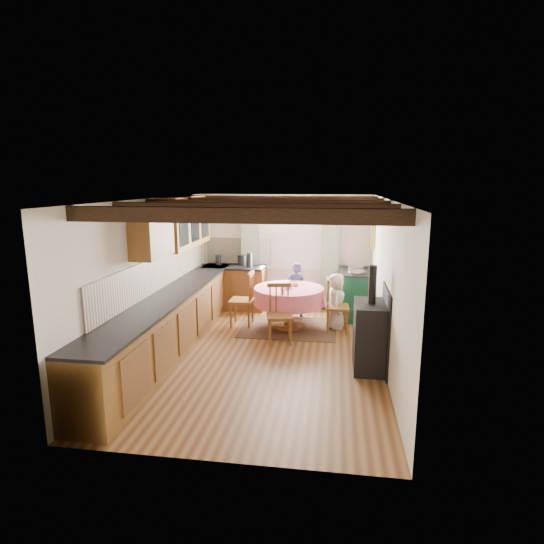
% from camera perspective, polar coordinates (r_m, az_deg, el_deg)
% --- Properties ---
extents(floor, '(3.60, 5.50, 0.00)m').
position_cam_1_polar(floor, '(7.01, -0.96, -10.57)').
color(floor, brown).
rests_on(floor, ground).
extents(ceiling, '(3.60, 5.50, 0.00)m').
position_cam_1_polar(ceiling, '(6.50, -1.03, 9.44)').
color(ceiling, white).
rests_on(ceiling, ground).
extents(wall_back, '(3.60, 0.00, 2.40)m').
position_cam_1_polar(wall_back, '(9.33, 1.73, 2.68)').
color(wall_back, silver).
rests_on(wall_back, ground).
extents(wall_front, '(3.60, 0.00, 2.40)m').
position_cam_1_polar(wall_front, '(4.07, -7.33, -9.27)').
color(wall_front, silver).
rests_on(wall_front, ground).
extents(wall_left, '(0.00, 5.50, 2.40)m').
position_cam_1_polar(wall_left, '(7.16, -15.36, -0.46)').
color(wall_left, silver).
rests_on(wall_left, ground).
extents(wall_right, '(0.00, 5.50, 2.40)m').
position_cam_1_polar(wall_right, '(6.61, 14.60, -1.40)').
color(wall_right, silver).
rests_on(wall_right, ground).
extents(beam_a, '(3.60, 0.16, 0.16)m').
position_cam_1_polar(beam_a, '(4.54, -5.15, 7.35)').
color(beam_a, '#351F11').
rests_on(beam_a, ceiling).
extents(beam_b, '(3.60, 0.16, 0.16)m').
position_cam_1_polar(beam_b, '(5.52, -2.73, 8.12)').
color(beam_b, '#351F11').
rests_on(beam_b, ceiling).
extents(beam_c, '(3.60, 0.16, 0.16)m').
position_cam_1_polar(beam_c, '(6.50, -1.03, 8.65)').
color(beam_c, '#351F11').
rests_on(beam_c, ceiling).
extents(beam_d, '(3.60, 0.16, 0.16)m').
position_cam_1_polar(beam_d, '(7.49, 0.22, 9.04)').
color(beam_d, '#351F11').
rests_on(beam_d, ceiling).
extents(beam_e, '(3.60, 0.16, 0.16)m').
position_cam_1_polar(beam_e, '(8.48, 1.19, 9.33)').
color(beam_e, '#351F11').
rests_on(beam_e, ceiling).
extents(splash_left, '(0.02, 4.50, 0.55)m').
position_cam_1_polar(splash_left, '(7.42, -14.30, 0.01)').
color(splash_left, beige).
rests_on(splash_left, wall_left).
extents(splash_back, '(1.40, 0.02, 0.55)m').
position_cam_1_polar(splash_back, '(9.47, -4.31, 2.79)').
color(splash_back, beige).
rests_on(splash_back, wall_back).
extents(base_cabinet_left, '(0.60, 5.30, 0.88)m').
position_cam_1_polar(base_cabinet_left, '(7.24, -12.85, -6.43)').
color(base_cabinet_left, brown).
rests_on(base_cabinet_left, floor).
extents(base_cabinet_back, '(1.30, 0.60, 0.88)m').
position_cam_1_polar(base_cabinet_back, '(9.36, -4.91, -2.07)').
color(base_cabinet_back, brown).
rests_on(base_cabinet_back, floor).
extents(worktop_left, '(0.64, 5.30, 0.04)m').
position_cam_1_polar(worktop_left, '(7.10, -12.87, -2.91)').
color(worktop_left, black).
rests_on(worktop_left, base_cabinet_left).
extents(worktop_back, '(1.30, 0.64, 0.04)m').
position_cam_1_polar(worktop_back, '(9.25, -4.99, 0.67)').
color(worktop_back, black).
rests_on(worktop_back, base_cabinet_back).
extents(wall_cabinet_glass, '(0.34, 1.80, 0.90)m').
position_cam_1_polar(wall_cabinet_glass, '(8.09, -11.15, 6.46)').
color(wall_cabinet_glass, brown).
rests_on(wall_cabinet_glass, wall_left).
extents(wall_cabinet_solid, '(0.34, 0.90, 0.70)m').
position_cam_1_polar(wall_cabinet_solid, '(6.71, -15.37, 4.82)').
color(wall_cabinet_solid, brown).
rests_on(wall_cabinet_solid, wall_left).
extents(window_frame, '(1.34, 0.03, 1.54)m').
position_cam_1_polar(window_frame, '(9.25, 2.35, 5.10)').
color(window_frame, white).
rests_on(window_frame, wall_back).
extents(window_pane, '(1.20, 0.01, 1.40)m').
position_cam_1_polar(window_pane, '(9.25, 2.36, 5.10)').
color(window_pane, white).
rests_on(window_pane, wall_back).
extents(curtain_left, '(0.35, 0.10, 2.10)m').
position_cam_1_polar(curtain_left, '(9.36, -2.91, 2.08)').
color(curtain_left, '#A5AE98').
rests_on(curtain_left, wall_back).
extents(curtain_right, '(0.35, 0.10, 2.10)m').
position_cam_1_polar(curtain_right, '(9.19, 7.55, 1.81)').
color(curtain_right, '#A5AE98').
rests_on(curtain_right, wall_back).
extents(curtain_rod, '(2.00, 0.03, 0.03)m').
position_cam_1_polar(curtain_rod, '(9.12, 2.33, 8.79)').
color(curtain_rod, black).
rests_on(curtain_rod, wall_back).
extents(wall_picture, '(0.04, 0.50, 0.60)m').
position_cam_1_polar(wall_picture, '(8.79, 13.00, 5.13)').
color(wall_picture, gold).
rests_on(wall_picture, wall_right).
extents(wall_plate, '(0.30, 0.02, 0.30)m').
position_cam_1_polar(wall_plate, '(9.17, 8.29, 5.56)').
color(wall_plate, silver).
rests_on(wall_plate, wall_back).
extents(rug, '(1.74, 1.36, 0.01)m').
position_cam_1_polar(rug, '(8.18, 2.16, -7.22)').
color(rug, '#3F2A20').
rests_on(rug, floor).
extents(dining_table, '(1.27, 1.27, 0.77)m').
position_cam_1_polar(dining_table, '(8.07, 2.18, -4.69)').
color(dining_table, '#EF7F71').
rests_on(dining_table, floor).
extents(chair_near, '(0.51, 0.52, 1.00)m').
position_cam_1_polar(chair_near, '(7.31, 1.03, -5.48)').
color(chair_near, brown).
rests_on(chair_near, floor).
extents(chair_left, '(0.47, 0.44, 1.03)m').
position_cam_1_polar(chair_left, '(8.21, -3.97, -3.47)').
color(chair_left, brown).
rests_on(chair_left, floor).
extents(chair_right, '(0.47, 0.45, 0.99)m').
position_cam_1_polar(chair_right, '(7.92, 8.48, -4.27)').
color(chair_right, brown).
rests_on(chair_right, floor).
extents(aga_range, '(0.67, 1.04, 0.96)m').
position_cam_1_polar(aga_range, '(8.85, 10.77, -2.76)').
color(aga_range, '#13402A').
rests_on(aga_range, floor).
extents(cast_iron_stove, '(0.45, 0.76, 1.52)m').
position_cam_1_polar(cast_iron_stove, '(6.40, 12.73, -5.85)').
color(cast_iron_stove, black).
rests_on(cast_iron_stove, floor).
extents(child_far, '(0.45, 0.34, 1.10)m').
position_cam_1_polar(child_far, '(8.72, 3.13, -2.31)').
color(child_far, '#3C3E67').
rests_on(child_far, floor).
extents(child_right, '(0.34, 0.51, 1.03)m').
position_cam_1_polar(child_right, '(8.09, 8.33, -3.78)').
color(child_right, beige).
rests_on(child_right, floor).
extents(bowl_a, '(0.27, 0.27, 0.06)m').
position_cam_1_polar(bowl_a, '(8.17, 2.79, -1.51)').
color(bowl_a, silver).
rests_on(bowl_a, dining_table).
extents(bowl_b, '(0.21, 0.21, 0.06)m').
position_cam_1_polar(bowl_b, '(7.92, 1.95, -1.92)').
color(bowl_b, silver).
rests_on(bowl_b, dining_table).
extents(cup, '(0.13, 0.13, 0.09)m').
position_cam_1_polar(cup, '(7.60, 1.40, -2.37)').
color(cup, silver).
rests_on(cup, dining_table).
extents(canister_tall, '(0.12, 0.12, 0.21)m').
position_cam_1_polar(canister_tall, '(9.39, -6.98, 1.58)').
color(canister_tall, '#262628').
rests_on(canister_tall, worktop_back).
extents(canister_wide, '(0.19, 0.19, 0.21)m').
position_cam_1_polar(canister_wide, '(9.30, -3.90, 1.55)').
color(canister_wide, '#262628').
rests_on(canister_wide, worktop_back).
extents(canister_slim, '(0.11, 0.11, 0.30)m').
position_cam_1_polar(canister_slim, '(9.05, -2.95, 1.55)').
color(canister_slim, '#262628').
rests_on(canister_slim, worktop_back).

